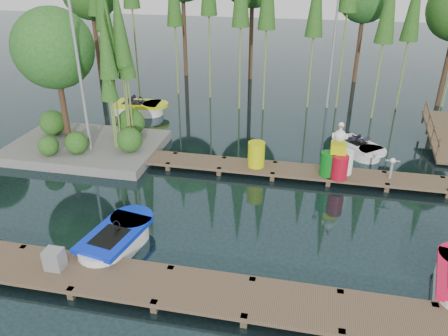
% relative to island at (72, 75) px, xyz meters
% --- Properties ---
extents(ground_plane, '(90.00, 90.00, 0.00)m').
position_rel_island_xyz_m(ground_plane, '(6.30, -3.29, -3.18)').
color(ground_plane, '#1B2F33').
extents(near_dock, '(18.00, 1.50, 0.50)m').
position_rel_island_xyz_m(near_dock, '(6.30, -7.79, -2.95)').
color(near_dock, brown).
rests_on(near_dock, ground).
extents(far_dock, '(15.00, 1.20, 0.50)m').
position_rel_island_xyz_m(far_dock, '(7.30, -0.79, -2.95)').
color(far_dock, brown).
rests_on(far_dock, ground).
extents(island, '(6.20, 4.20, 6.75)m').
position_rel_island_xyz_m(island, '(0.00, 0.00, 0.00)').
color(island, slate).
rests_on(island, ground).
extents(lamp_island, '(0.30, 0.30, 7.25)m').
position_rel_island_xyz_m(lamp_island, '(0.80, -0.79, 1.08)').
color(lamp_island, gray).
rests_on(lamp_island, ground).
extents(lamp_rear, '(0.30, 0.30, 7.25)m').
position_rel_island_xyz_m(lamp_rear, '(10.30, 7.71, 1.08)').
color(lamp_rear, gray).
rests_on(lamp_rear, ground).
extents(ramp, '(1.50, 3.94, 1.49)m').
position_rel_island_xyz_m(ramp, '(15.30, 3.21, -2.60)').
color(ramp, brown).
rests_on(ramp, ground).
extents(boat_blue, '(1.73, 2.97, 0.94)m').
position_rel_island_xyz_m(boat_blue, '(4.40, -6.32, -2.91)').
color(boat_blue, white).
rests_on(boat_blue, ground).
extents(boat_yellow_far, '(3.00, 1.52, 1.46)m').
position_rel_island_xyz_m(boat_yellow_far, '(0.71, 4.66, -2.88)').
color(boat_yellow_far, white).
rests_on(boat_yellow_far, ground).
extents(boat_white_far, '(2.42, 2.54, 1.15)m').
position_rel_island_xyz_m(boat_white_far, '(11.57, 1.78, -2.93)').
color(boat_white_far, white).
rests_on(boat_white_far, ground).
extents(utility_cabinet, '(0.46, 0.39, 0.57)m').
position_rel_island_xyz_m(utility_cabinet, '(3.40, -7.79, -2.60)').
color(utility_cabinet, gray).
rests_on(utility_cabinet, near_dock).
extents(yellow_barrel, '(0.64, 0.64, 0.97)m').
position_rel_island_xyz_m(yellow_barrel, '(7.62, -0.79, -2.40)').
color(yellow_barrel, '#C6CE0A').
rests_on(yellow_barrel, far_dock).
extents(drum_cluster, '(1.18, 1.08, 2.03)m').
position_rel_island_xyz_m(drum_cluster, '(10.60, -0.94, -2.29)').
color(drum_cluster, '#0C6C17').
rests_on(drum_cluster, far_dock).
extents(seagull_post, '(0.50, 0.27, 0.80)m').
position_rel_island_xyz_m(seagull_post, '(12.50, -0.79, -2.35)').
color(seagull_post, gray).
rests_on(seagull_post, far_dock).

